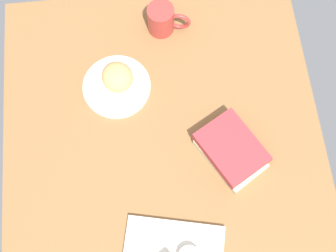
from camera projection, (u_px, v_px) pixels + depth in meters
dining_table at (165, 159)px, 121.76cm from camera, size 110.00×90.00×4.00cm
round_plate at (117, 87)px, 125.94cm from camera, size 19.79×19.79×1.40cm
scone_pastry at (117, 77)px, 122.91cm from camera, size 11.72×11.22×5.93cm
book_stack at (231, 151)px, 117.21cm from camera, size 22.96×20.39×6.10cm
coffee_mug at (162, 19)px, 128.45cm from camera, size 8.01×12.90×9.49cm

